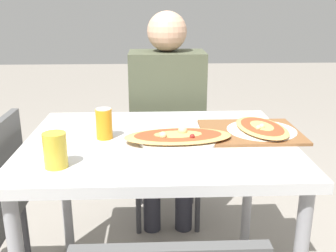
{
  "coord_description": "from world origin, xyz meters",
  "views": [
    {
      "loc": [
        -0.02,
        -1.49,
        1.29
      ],
      "look_at": [
        0.04,
        -0.01,
        0.82
      ],
      "focal_mm": 42.0,
      "sensor_mm": 36.0,
      "label": 1
    }
  ],
  "objects_px": {
    "chair_far_seated": "(166,140)",
    "person_seated": "(167,105)",
    "drink_glass": "(55,150)",
    "soda_can": "(104,124)",
    "pizza_second": "(262,129)",
    "dining_table": "(159,159)",
    "pizza_main": "(178,137)"
  },
  "relations": [
    {
      "from": "pizza_second",
      "to": "pizza_main",
      "type": "bearing_deg",
      "value": -165.03
    },
    {
      "from": "person_seated",
      "to": "soda_can",
      "type": "height_order",
      "value": "person_seated"
    },
    {
      "from": "drink_glass",
      "to": "person_seated",
      "type": "bearing_deg",
      "value": 65.48
    },
    {
      "from": "person_seated",
      "to": "pizza_main",
      "type": "bearing_deg",
      "value": 91.37
    },
    {
      "from": "chair_far_seated",
      "to": "dining_table",
      "type": "bearing_deg",
      "value": 85.32
    },
    {
      "from": "person_seated",
      "to": "drink_glass",
      "type": "relative_size",
      "value": 10.37
    },
    {
      "from": "dining_table",
      "to": "drink_glass",
      "type": "distance_m",
      "value": 0.46
    },
    {
      "from": "drink_glass",
      "to": "dining_table",
      "type": "bearing_deg",
      "value": 36.6
    },
    {
      "from": "person_seated",
      "to": "soda_can",
      "type": "distance_m",
      "value": 0.68
    },
    {
      "from": "person_seated",
      "to": "chair_far_seated",
      "type": "bearing_deg",
      "value": -90.0
    },
    {
      "from": "person_seated",
      "to": "drink_glass",
      "type": "height_order",
      "value": "person_seated"
    },
    {
      "from": "dining_table",
      "to": "pizza_second",
      "type": "xyz_separation_m",
      "value": [
        0.44,
        0.07,
        0.1
      ]
    },
    {
      "from": "pizza_main",
      "to": "drink_glass",
      "type": "xyz_separation_m",
      "value": [
        -0.42,
        -0.23,
        0.04
      ]
    },
    {
      "from": "chair_far_seated",
      "to": "person_seated",
      "type": "height_order",
      "value": "person_seated"
    },
    {
      "from": "chair_far_seated",
      "to": "drink_glass",
      "type": "height_order",
      "value": "drink_glass"
    },
    {
      "from": "pizza_second",
      "to": "chair_far_seated",
      "type": "bearing_deg",
      "value": 118.94
    },
    {
      "from": "chair_far_seated",
      "to": "pizza_second",
      "type": "distance_m",
      "value": 0.83
    },
    {
      "from": "drink_glass",
      "to": "pizza_second",
      "type": "height_order",
      "value": "drink_glass"
    },
    {
      "from": "chair_far_seated",
      "to": "drink_glass",
      "type": "distance_m",
      "value": 1.13
    },
    {
      "from": "chair_far_seated",
      "to": "pizza_main",
      "type": "relative_size",
      "value": 1.95
    },
    {
      "from": "soda_can",
      "to": "pizza_second",
      "type": "distance_m",
      "value": 0.66
    },
    {
      "from": "dining_table",
      "to": "person_seated",
      "type": "bearing_deg",
      "value": 84.53
    },
    {
      "from": "soda_can",
      "to": "pizza_second",
      "type": "xyz_separation_m",
      "value": [
        0.66,
        0.04,
        -0.04
      ]
    },
    {
      "from": "chair_far_seated",
      "to": "soda_can",
      "type": "bearing_deg",
      "value": 68.85
    },
    {
      "from": "chair_far_seated",
      "to": "person_seated",
      "type": "distance_m",
      "value": 0.27
    },
    {
      "from": "person_seated",
      "to": "soda_can",
      "type": "bearing_deg",
      "value": 65.49
    },
    {
      "from": "pizza_main",
      "to": "soda_can",
      "type": "bearing_deg",
      "value": 169.13
    },
    {
      "from": "chair_far_seated",
      "to": "person_seated",
      "type": "relative_size",
      "value": 0.69
    },
    {
      "from": "dining_table",
      "to": "soda_can",
      "type": "distance_m",
      "value": 0.26
    },
    {
      "from": "dining_table",
      "to": "pizza_main",
      "type": "xyz_separation_m",
      "value": [
        0.08,
        -0.03,
        0.1
      ]
    },
    {
      "from": "soda_can",
      "to": "pizza_second",
      "type": "relative_size",
      "value": 0.36
    },
    {
      "from": "soda_can",
      "to": "pizza_second",
      "type": "bearing_deg",
      "value": 3.48
    }
  ]
}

